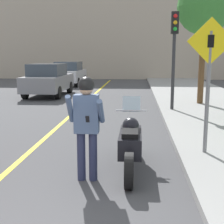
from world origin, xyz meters
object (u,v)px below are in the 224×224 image
(traffic_light, at_px, (174,42))
(parked_car_silver, at_px, (69,73))
(crossing_sign, at_px, (209,73))
(street_tree, at_px, (205,8))
(person_biker, at_px, (87,118))
(motorcycle, at_px, (130,143))
(parked_car_grey, at_px, (48,80))

(traffic_light, bearing_deg, parked_car_silver, 120.35)
(crossing_sign, height_order, street_tree, street_tree)
(crossing_sign, bearing_deg, traffic_light, 91.12)
(person_biker, height_order, crossing_sign, crossing_sign)
(motorcycle, height_order, crossing_sign, crossing_sign)
(street_tree, bearing_deg, parked_car_silver, 129.98)
(traffic_light, relative_size, parked_car_grey, 0.83)
(person_biker, distance_m, parked_car_grey, 11.71)
(crossing_sign, xyz_separation_m, traffic_light, (-0.10, 5.23, 0.82))
(parked_car_grey, bearing_deg, crossing_sign, -58.22)
(street_tree, bearing_deg, motorcycle, -109.87)
(motorcycle, relative_size, crossing_sign, 0.87)
(crossing_sign, distance_m, traffic_light, 5.30)
(motorcycle, distance_m, street_tree, 8.72)
(traffic_light, relative_size, street_tree, 0.70)
(traffic_light, bearing_deg, motorcycle, -103.29)
(crossing_sign, xyz_separation_m, parked_car_grey, (-6.04, 9.76, -0.89))
(person_biker, xyz_separation_m, parked_car_grey, (-3.82, 11.07, -0.22))
(street_tree, relative_size, parked_car_grey, 1.17)
(motorcycle, xyz_separation_m, parked_car_silver, (-4.73, 16.42, 0.36))
(person_biker, height_order, parked_car_silver, person_biker)
(traffic_light, height_order, street_tree, street_tree)
(person_biker, height_order, traffic_light, traffic_light)
(traffic_light, bearing_deg, person_biker, -107.92)
(person_biker, distance_m, traffic_light, 7.04)
(motorcycle, bearing_deg, parked_car_grey, 113.42)
(motorcycle, height_order, person_biker, person_biker)
(crossing_sign, height_order, parked_car_silver, crossing_sign)
(person_biker, xyz_separation_m, traffic_light, (2.12, 6.55, 1.48))
(parked_car_grey, bearing_deg, traffic_light, -37.29)
(traffic_light, distance_m, parked_car_silver, 12.25)
(motorcycle, bearing_deg, street_tree, 70.13)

